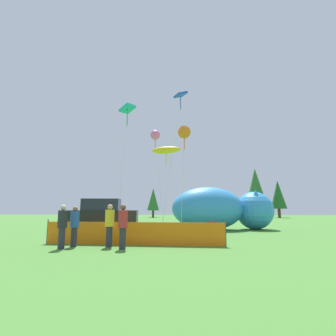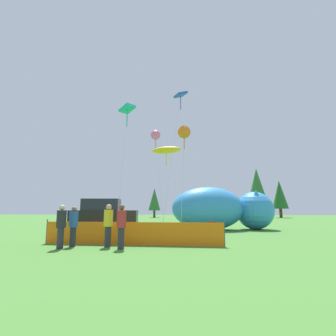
{
  "view_description": "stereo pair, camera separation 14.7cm",
  "coord_description": "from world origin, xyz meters",
  "px_view_note": "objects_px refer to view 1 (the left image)",
  "views": [
    {
      "loc": [
        2.68,
        -14.83,
        1.61
      ],
      "look_at": [
        0.9,
        4.65,
        4.69
      ],
      "focal_mm": 28.0,
      "sensor_mm": 36.0,
      "label": 1
    },
    {
      "loc": [
        2.83,
        -14.82,
        1.61
      ],
      "look_at": [
        0.9,
        4.65,
        4.69
      ],
      "focal_mm": 28.0,
      "sensor_mm": 36.0,
      "label": 2
    }
  ],
  "objects_px": {
    "spectator_in_green_shirt": "(75,224)",
    "kite_yellow_hero": "(166,150)",
    "spectator_in_red_shirt": "(123,225)",
    "kite_pink_octopus": "(155,135)",
    "spectator_in_yellow_shirt": "(62,225)",
    "parked_car": "(104,217)",
    "spectator_in_white_shirt": "(110,223)",
    "inflatable_cat": "(221,210)",
    "folding_chair": "(212,229)",
    "kite_orange_flower": "(184,132)",
    "kite_teal_diamond": "(127,111)",
    "kite_blue_box": "(180,98)"
  },
  "relations": [
    {
      "from": "spectator_in_green_shirt",
      "to": "kite_yellow_hero",
      "type": "bearing_deg",
      "value": 73.05
    },
    {
      "from": "spectator_in_red_shirt",
      "to": "spectator_in_green_shirt",
      "type": "height_order",
      "value": "spectator_in_red_shirt"
    },
    {
      "from": "kite_pink_octopus",
      "to": "spectator_in_yellow_shirt",
      "type": "bearing_deg",
      "value": -99.35
    },
    {
      "from": "spectator_in_red_shirt",
      "to": "parked_car",
      "type": "bearing_deg",
      "value": 115.17
    },
    {
      "from": "parked_car",
      "to": "spectator_in_white_shirt",
      "type": "height_order",
      "value": "parked_car"
    },
    {
      "from": "spectator_in_green_shirt",
      "to": "kite_yellow_hero",
      "type": "relative_size",
      "value": 0.25
    },
    {
      "from": "spectator_in_red_shirt",
      "to": "spectator_in_white_shirt",
      "type": "bearing_deg",
      "value": 143.46
    },
    {
      "from": "inflatable_cat",
      "to": "folding_chair",
      "type": "bearing_deg",
      "value": -114.32
    },
    {
      "from": "inflatable_cat",
      "to": "kite_pink_octopus",
      "type": "relative_size",
      "value": 0.96
    },
    {
      "from": "parked_car",
      "to": "spectator_in_yellow_shirt",
      "type": "height_order",
      "value": "parked_car"
    },
    {
      "from": "spectator_in_yellow_shirt",
      "to": "kite_pink_octopus",
      "type": "height_order",
      "value": "kite_pink_octopus"
    },
    {
      "from": "parked_car",
      "to": "folding_chair",
      "type": "xyz_separation_m",
      "value": [
        6.9,
        -2.35,
        -0.56
      ]
    },
    {
      "from": "kite_orange_flower",
      "to": "kite_teal_diamond",
      "type": "xyz_separation_m",
      "value": [
        -3.88,
        -1.64,
        1.15
      ]
    },
    {
      "from": "kite_pink_octopus",
      "to": "spectator_in_white_shirt",
      "type": "bearing_deg",
      "value": -91.4
    },
    {
      "from": "kite_pink_octopus",
      "to": "parked_car",
      "type": "bearing_deg",
      "value": -112.62
    },
    {
      "from": "spectator_in_green_shirt",
      "to": "kite_blue_box",
      "type": "bearing_deg",
      "value": 65.34
    },
    {
      "from": "inflatable_cat",
      "to": "kite_blue_box",
      "type": "height_order",
      "value": "kite_blue_box"
    },
    {
      "from": "parked_car",
      "to": "kite_pink_octopus",
      "type": "bearing_deg",
      "value": 59.72
    },
    {
      "from": "folding_chair",
      "to": "spectator_in_white_shirt",
      "type": "xyz_separation_m",
      "value": [
        -4.67,
        -3.43,
        0.45
      ]
    },
    {
      "from": "kite_yellow_hero",
      "to": "kite_pink_octopus",
      "type": "bearing_deg",
      "value": 122.06
    },
    {
      "from": "kite_blue_box",
      "to": "kite_pink_octopus",
      "type": "bearing_deg",
      "value": 133.04
    },
    {
      "from": "spectator_in_red_shirt",
      "to": "kite_yellow_hero",
      "type": "xyz_separation_m",
      "value": [
        0.76,
        10.46,
        5.48
      ]
    },
    {
      "from": "folding_chair",
      "to": "spectator_in_red_shirt",
      "type": "relative_size",
      "value": 0.52
    },
    {
      "from": "spectator_in_red_shirt",
      "to": "spectator_in_white_shirt",
      "type": "relative_size",
      "value": 0.99
    },
    {
      "from": "spectator_in_white_shirt",
      "to": "kite_pink_octopus",
      "type": "distance_m",
      "value": 13.94
    },
    {
      "from": "spectator_in_red_shirt",
      "to": "folding_chair",
      "type": "bearing_deg",
      "value": 45.29
    },
    {
      "from": "parked_car",
      "to": "inflatable_cat",
      "type": "bearing_deg",
      "value": 19.26
    },
    {
      "from": "spectator_in_yellow_shirt",
      "to": "folding_chair",
      "type": "bearing_deg",
      "value": 32.68
    },
    {
      "from": "kite_blue_box",
      "to": "kite_teal_diamond",
      "type": "distance_m",
      "value": 5.59
    },
    {
      "from": "kite_pink_octopus",
      "to": "spectator_in_red_shirt",
      "type": "bearing_deg",
      "value": -87.93
    },
    {
      "from": "kite_teal_diamond",
      "to": "spectator_in_white_shirt",
      "type": "bearing_deg",
      "value": -82.01
    },
    {
      "from": "parked_car",
      "to": "spectator_in_yellow_shirt",
      "type": "xyz_separation_m",
      "value": [
        0.46,
        -6.49,
        -0.13
      ]
    },
    {
      "from": "parked_car",
      "to": "spectator_in_yellow_shirt",
      "type": "bearing_deg",
      "value": -93.61
    },
    {
      "from": "parked_car",
      "to": "spectator_in_green_shirt",
      "type": "relative_size",
      "value": 2.6
    },
    {
      "from": "kite_teal_diamond",
      "to": "kite_pink_octopus",
      "type": "height_order",
      "value": "kite_pink_octopus"
    },
    {
      "from": "kite_teal_diamond",
      "to": "inflatable_cat",
      "type": "bearing_deg",
      "value": 32.75
    },
    {
      "from": "kite_blue_box",
      "to": "kite_orange_flower",
      "type": "bearing_deg",
      "value": -79.6
    },
    {
      "from": "spectator_in_green_shirt",
      "to": "kite_orange_flower",
      "type": "relative_size",
      "value": 0.23
    },
    {
      "from": "spectator_in_green_shirt",
      "to": "inflatable_cat",
      "type": "bearing_deg",
      "value": 53.41
    },
    {
      "from": "parked_car",
      "to": "kite_blue_box",
      "type": "distance_m",
      "value": 11.37
    },
    {
      "from": "kite_orange_flower",
      "to": "kite_yellow_hero",
      "type": "xyz_separation_m",
      "value": [
        -1.59,
        2.66,
        -0.71
      ]
    },
    {
      "from": "spectator_in_red_shirt",
      "to": "kite_orange_flower",
      "type": "relative_size",
      "value": 0.23
    },
    {
      "from": "spectator_in_red_shirt",
      "to": "spectator_in_green_shirt",
      "type": "xyz_separation_m",
      "value": [
        -2.28,
        0.48,
        -0.04
      ]
    },
    {
      "from": "parked_car",
      "to": "spectator_in_green_shirt",
      "type": "xyz_separation_m",
      "value": [
        0.69,
        -5.85,
        -0.16
      ]
    },
    {
      "from": "spectator_in_yellow_shirt",
      "to": "kite_orange_flower",
      "type": "height_order",
      "value": "kite_orange_flower"
    },
    {
      "from": "spectator_in_white_shirt",
      "to": "kite_teal_diamond",
      "type": "height_order",
      "value": "kite_teal_diamond"
    },
    {
      "from": "folding_chair",
      "to": "kite_blue_box",
      "type": "distance_m",
      "value": 11.89
    },
    {
      "from": "folding_chair",
      "to": "kite_orange_flower",
      "type": "bearing_deg",
      "value": 23.95
    },
    {
      "from": "kite_pink_octopus",
      "to": "kite_orange_flower",
      "type": "bearing_deg",
      "value": -58.6
    },
    {
      "from": "spectator_in_yellow_shirt",
      "to": "kite_blue_box",
      "type": "xyz_separation_m",
      "value": [
        4.5,
        9.94,
        9.76
      ]
    }
  ]
}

